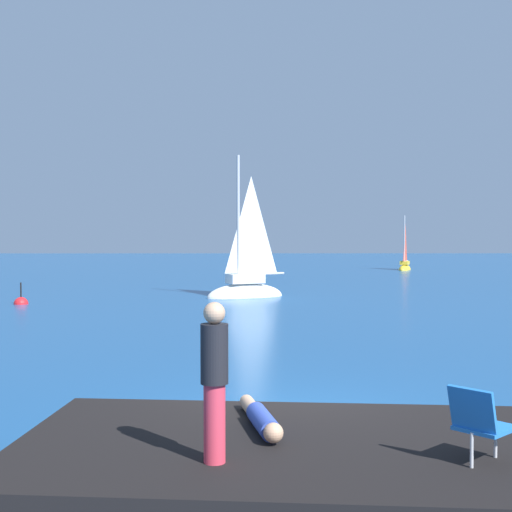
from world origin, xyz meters
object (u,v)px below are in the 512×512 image
at_px(person_standing, 214,377).
at_px(marker_buoy, 21,304).
at_px(sailboat_far, 405,267).
at_px(beach_chair, 480,421).
at_px(sailboat_near, 246,289).
at_px(person_sunbather, 261,419).

height_order(person_standing, marker_buoy, person_standing).
relative_size(sailboat_far, person_standing, 2.72).
relative_size(beach_chair, marker_buoy, 0.71).
xyz_separation_m(beach_chair, marker_buoy, (-11.33, 20.66, -0.97)).
bearing_deg(sailboat_near, person_sunbather, 66.22).
relative_size(person_sunbather, beach_chair, 2.19).
height_order(sailboat_near, person_sunbather, sailboat_near).
bearing_deg(person_sunbather, marker_buoy, 14.66).
height_order(person_standing, beach_chair, person_standing).
bearing_deg(sailboat_near, sailboat_far, -143.22).
distance_m(sailboat_near, beach_chair, 23.67).
xyz_separation_m(person_sunbather, beach_chair, (2.16, -1.30, 0.33)).
bearing_deg(marker_buoy, person_sunbather, -64.66).
bearing_deg(beach_chair, marker_buoy, 76.15).
height_order(sailboat_far, person_standing, sailboat_far).
bearing_deg(beach_chair, sailboat_far, 36.03).
xyz_separation_m(sailboat_near, marker_buoy, (-8.80, -2.86, -0.36)).
bearing_deg(person_sunbather, sailboat_near, -9.73).
xyz_separation_m(sailboat_near, sailboat_far, (11.56, 21.29, -0.13)).
distance_m(sailboat_near, person_sunbather, 22.23).
bearing_deg(person_sunbather, beach_chair, -131.73).
height_order(sailboat_far, beach_chair, sailboat_far).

